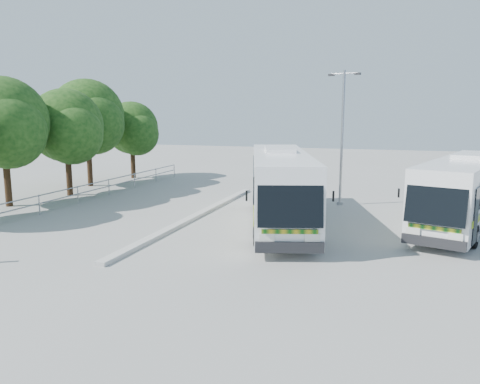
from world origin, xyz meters
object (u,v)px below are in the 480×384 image
(tree_far_b, at_px, (4,122))
(coach_adjacent, at_px, (464,190))
(tree_far_c, at_px, (67,126))
(tree_far_e, at_px, (132,128))
(tree_far_d, at_px, (88,116))
(coach_main, at_px, (280,185))
(lamppost, at_px, (342,132))

(tree_far_b, bearing_deg, coach_adjacent, 6.90)
(tree_far_c, xyz_separation_m, tree_far_e, (-0.51, 8.20, -0.37))
(tree_far_d, relative_size, coach_main, 0.62)
(tree_far_b, relative_size, tree_far_d, 0.95)
(tree_far_b, bearing_deg, coach_main, 2.88)
(tree_far_b, distance_m, coach_main, 15.15)
(tree_far_d, xyz_separation_m, tree_far_e, (0.68, 4.50, -0.93))
(tree_far_c, xyz_separation_m, tree_far_d, (-1.19, 3.70, 0.56))
(tree_far_b, relative_size, tree_far_e, 1.17)
(tree_far_c, height_order, lamppost, lamppost)
(tree_far_d, bearing_deg, lamppost, -4.89)
(tree_far_e, bearing_deg, tree_far_d, -98.63)
(tree_far_e, xyz_separation_m, coach_main, (14.49, -11.35, -2.11))
(tree_far_b, relative_size, coach_adjacent, 0.63)
(tree_far_d, relative_size, coach_adjacent, 0.66)
(tree_far_c, distance_m, coach_adjacent, 22.03)
(tree_far_e, bearing_deg, tree_far_c, -86.46)
(tree_far_d, height_order, coach_main, tree_far_d)
(coach_adjacent, bearing_deg, coach_main, -149.00)
(tree_far_c, xyz_separation_m, coach_adjacent, (21.85, -1.15, -2.60))
(coach_adjacent, bearing_deg, tree_far_c, -166.28)
(tree_far_d, bearing_deg, coach_adjacent, -11.88)
(tree_far_d, distance_m, lamppost, 17.35)
(tree_far_b, relative_size, coach_main, 0.59)
(coach_adjacent, xyz_separation_m, lamppost, (-5.77, 3.37, 2.35))
(coach_main, distance_m, lamppost, 6.18)
(tree_far_b, distance_m, coach_adjacent, 23.09)
(coach_adjacent, height_order, lamppost, lamppost)
(tree_far_c, bearing_deg, tree_far_b, -102.91)
(coach_adjacent, bearing_deg, tree_far_e, 174.04)
(tree_far_d, height_order, coach_adjacent, tree_far_d)
(coach_main, bearing_deg, tree_far_d, 138.72)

